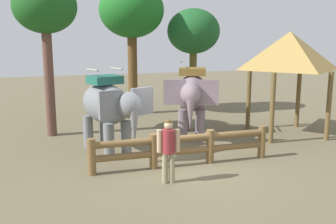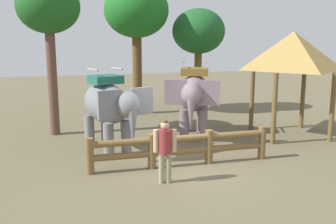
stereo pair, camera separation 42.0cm
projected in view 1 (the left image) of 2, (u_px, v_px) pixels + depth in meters
ground_plane at (184, 167)px, 11.56m from camera, size 60.00×60.00×0.00m
log_fence at (182, 146)px, 11.59m from camera, size 5.66×0.33×1.05m
elephant_near_left at (109, 106)px, 12.74m from camera, size 2.30×3.38×2.83m
elephant_center at (192, 95)px, 14.80m from camera, size 2.58×3.46×2.92m
tourist_woman_in_black at (168, 147)px, 10.13m from camera, size 0.61×0.39×1.73m
thatched_shelter at (289, 52)px, 14.87m from camera, size 3.44×3.44×4.06m
tree_far_left at (132, 12)px, 18.66m from camera, size 3.16×3.16×6.48m
tree_back_center at (45, 10)px, 14.40m from camera, size 2.39×2.39×6.00m
tree_far_right at (193, 33)px, 19.74m from camera, size 2.70×2.70×5.29m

